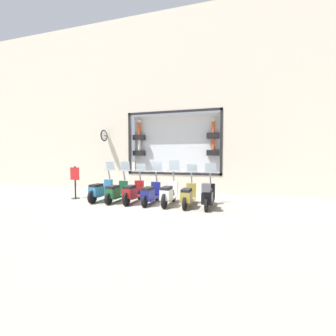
{
  "coord_description": "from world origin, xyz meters",
  "views": [
    {
      "loc": [
        -7.88,
        -3.07,
        1.86
      ],
      "look_at": [
        1.67,
        -0.26,
        1.34
      ],
      "focal_mm": 24.0,
      "sensor_mm": 36.0,
      "label": 1
    }
  ],
  "objects": [
    {
      "name": "scooter_white_2",
      "position": [
        0.23,
        -0.71,
        0.45
      ],
      "size": [
        1.81,
        0.6,
        1.71
      ],
      "color": "black",
      "rests_on": "ground_plane"
    },
    {
      "name": "scooter_olive_1",
      "position": [
        0.22,
        -1.45,
        0.41
      ],
      "size": [
        1.79,
        0.6,
        1.55
      ],
      "color": "black",
      "rests_on": "ground_plane"
    },
    {
      "name": "scooter_teal_6",
      "position": [
        0.23,
        2.27,
        0.44
      ],
      "size": [
        1.81,
        0.61,
        1.62
      ],
      "color": "black",
      "rests_on": "ground_plane"
    },
    {
      "name": "scooter_navy_3",
      "position": [
        0.22,
        0.04,
        0.42
      ],
      "size": [
        1.79,
        0.61,
        1.66
      ],
      "color": "black",
      "rests_on": "ground_plane"
    },
    {
      "name": "scooter_red_4",
      "position": [
        0.22,
        0.78,
        0.43
      ],
      "size": [
        1.8,
        0.6,
        1.54
      ],
      "color": "black",
      "rests_on": "ground_plane"
    },
    {
      "name": "ground_plane",
      "position": [
        0.0,
        0.0,
        0.0
      ],
      "size": [
        120.0,
        120.0,
        0.0
      ],
      "primitive_type": "plane",
      "color": "gray"
    },
    {
      "name": "building_facade",
      "position": [
        3.6,
        0.0,
        4.75
      ],
      "size": [
        1.24,
        36.0,
        9.32
      ],
      "color": "beige",
      "rests_on": "ground_plane"
    },
    {
      "name": "scooter_black_0",
      "position": [
        0.16,
        -2.19,
        0.46
      ],
      "size": [
        1.79,
        0.61,
        1.61
      ],
      "color": "black",
      "rests_on": "ground_plane"
    },
    {
      "name": "scooter_green_5",
      "position": [
        0.22,
        1.52,
        0.42
      ],
      "size": [
        1.79,
        0.6,
        1.64
      ],
      "color": "black",
      "rests_on": "ground_plane"
    },
    {
      "name": "shop_sign_post",
      "position": [
        0.37,
        3.62,
        0.75
      ],
      "size": [
        0.36,
        0.45,
        1.43
      ],
      "color": "#232326",
      "rests_on": "ground_plane"
    }
  ]
}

